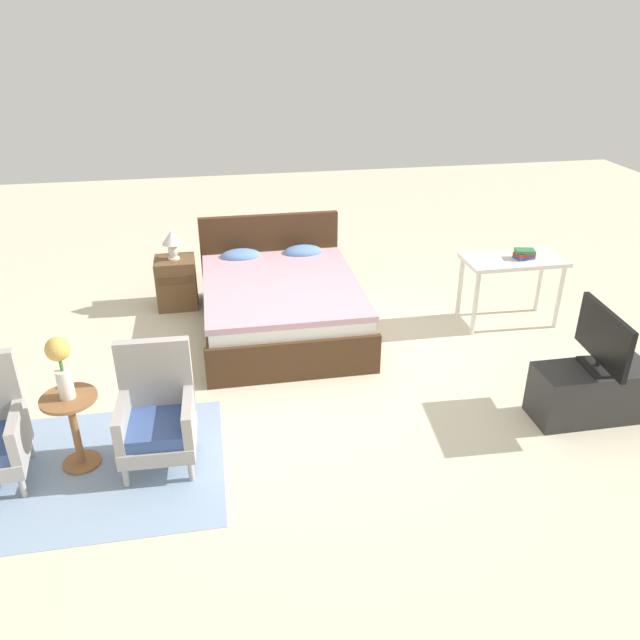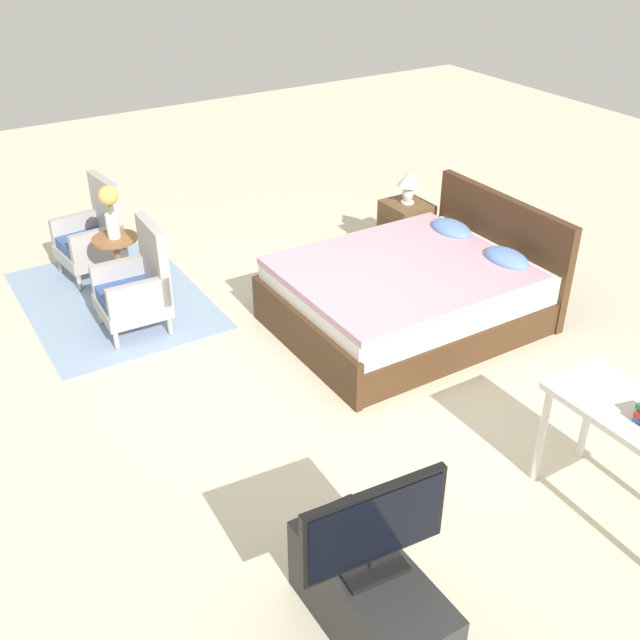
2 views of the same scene
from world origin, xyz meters
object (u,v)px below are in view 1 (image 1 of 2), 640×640
Objects in this scene: tv_stand at (591,392)px; armchair_by_window_right at (157,416)px; tv_flatscreen at (603,339)px; nightstand at (177,283)px; bed at (280,302)px; side_table at (74,423)px; vanity_desk at (513,268)px; flower_vase at (60,362)px; book_stack at (524,254)px; table_lamp at (172,241)px.

armchair_by_window_right is at bearing 178.91° from tv_stand.
tv_stand is at bearing 175.35° from tv_flatscreen.
bed is at bearing -34.94° from nightstand.
side_table is 4.51m from vanity_desk.
armchair_by_window_right is at bearing -154.63° from vanity_desk.
side_table is 1.05× the size of nightstand.
armchair_by_window_right is 3.49m from tv_stand.
flower_vase is 2.19× the size of book_stack.
side_table is at bearing 178.57° from tv_flatscreen.
bed reaches higher than armchair_by_window_right.
nightstand is 3.81m from book_stack.
tv_flatscreen is at bearing -39.49° from nightstand.
bed is at bearing 138.57° from tv_flatscreen.
table_lamp is at bearing 88.74° from armchair_by_window_right.
armchair_by_window_right is at bearing -91.26° from table_lamp.
bed is 6.41× the size of table_lamp.
table_lamp is 0.34× the size of tv_stand.
flower_vase is 0.50× the size of tv_stand.
table_lamp is 0.32× the size of vanity_desk.
flower_vase is at bearing -103.55° from table_lamp.
flower_vase is (-1.75, -1.96, 0.59)m from bed.
table_lamp is at bearing 76.45° from side_table.
flower_vase reaches higher than table_lamp.
side_table is at bearing 178.58° from tv_stand.
flower_vase reaches higher than side_table.
bed is 2.47m from vanity_desk.
armchair_by_window_right reaches higher than side_table.
flower_vase reaches higher than bed.
side_table is 4.09m from tv_stand.
nightstand is (0.66, 2.73, -0.61)m from flower_vase.
bed is 3.12m from tv_stand.
nightstand is at bearing 140.49° from tv_stand.
tv_flatscreen reaches higher than vanity_desk.
nightstand reaches higher than tv_stand.
book_stack is (3.68, 1.68, 0.41)m from armchair_by_window_right.
bed is 2.20× the size of tv_stand.
tv_flatscreen reaches higher than tv_stand.
table_lamp is at bearing 140.50° from tv_flatscreen.
tv_stand is at bearing -39.51° from nightstand.
table_lamp is 0.44× the size of tv_flatscreen.
book_stack is at bearing -16.62° from table_lamp.
nightstand is at bearing 76.45° from flower_vase.
tv_flatscreen is 3.45× the size of book_stack.
side_table is 0.62× the size of tv_stand.
bed is 2.31m from armchair_by_window_right.
flower_vase reaches higher than armchair_by_window_right.
vanity_desk is 0.19m from book_stack.
book_stack reaches higher than vanity_desk.
tv_stand is 0.92× the size of vanity_desk.
armchair_by_window_right is 3.98m from vanity_desk.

